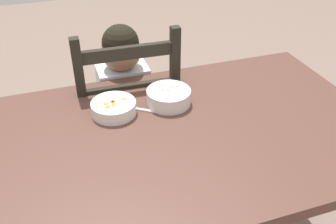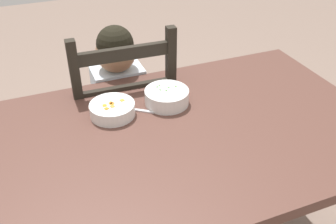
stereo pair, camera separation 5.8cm
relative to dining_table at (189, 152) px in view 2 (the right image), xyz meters
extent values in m
cube|color=#53332A|center=(0.00, 0.00, 0.08)|extent=(1.33, 0.86, 0.04)
cylinder|color=#53332A|center=(-0.59, 0.35, -0.28)|extent=(0.07, 0.07, 0.69)
cylinder|color=#53332A|center=(0.59, 0.35, -0.28)|extent=(0.07, 0.07, 0.69)
cube|color=black|center=(-0.12, 0.53, -0.21)|extent=(0.44, 0.44, 0.02)
cube|color=black|center=(0.08, 0.71, -0.43)|extent=(0.04, 0.04, 0.40)
cube|color=black|center=(-0.30, 0.73, -0.43)|extent=(0.04, 0.04, 0.40)
cube|color=black|center=(0.06, 0.33, -0.43)|extent=(0.04, 0.04, 0.40)
cube|color=black|center=(-0.32, 0.35, -0.43)|extent=(0.04, 0.04, 0.40)
cube|color=black|center=(0.06, 0.33, 0.07)|extent=(0.04, 0.04, 0.54)
cube|color=black|center=(-0.32, 0.35, 0.07)|extent=(0.04, 0.04, 0.54)
cube|color=black|center=(-0.13, 0.34, 0.26)|extent=(0.36, 0.04, 0.05)
cube|color=black|center=(-0.13, 0.34, 0.09)|extent=(0.36, 0.04, 0.05)
cube|color=silver|center=(-0.12, 0.50, -0.04)|extent=(0.22, 0.14, 0.32)
sphere|color=#A57857|center=(-0.12, 0.50, 0.19)|extent=(0.17, 0.17, 0.17)
sphere|color=black|center=(-0.12, 0.50, 0.23)|extent=(0.16, 0.16, 0.16)
cylinder|color=#3F4C72|center=(-0.17, 0.38, -0.42)|extent=(0.07, 0.07, 0.42)
cylinder|color=#3F4C72|center=(-0.06, 0.38, -0.42)|extent=(0.07, 0.07, 0.42)
cylinder|color=silver|center=(-0.25, 0.40, 0.04)|extent=(0.06, 0.24, 0.13)
cylinder|color=silver|center=(0.01, 0.40, 0.04)|extent=(0.06, 0.24, 0.13)
cylinder|color=white|center=(-0.01, 0.18, 0.13)|extent=(0.17, 0.17, 0.06)
cylinder|color=white|center=(-0.01, 0.18, 0.11)|extent=(0.07, 0.07, 0.01)
cylinder|color=#3E8E36|center=(-0.01, 0.18, 0.14)|extent=(0.14, 0.14, 0.03)
sphere|color=#3F8E36|center=(-0.04, 0.19, 0.16)|extent=(0.01, 0.01, 0.01)
sphere|color=#468E30|center=(0.03, 0.19, 0.16)|extent=(0.01, 0.01, 0.01)
sphere|color=green|center=(-0.04, 0.22, 0.16)|extent=(0.01, 0.01, 0.01)
sphere|color=#479140|center=(0.00, 0.20, 0.16)|extent=(0.01, 0.01, 0.01)
sphere|color=#448234|center=(-0.02, 0.18, 0.16)|extent=(0.01, 0.01, 0.01)
sphere|color=#488F36|center=(-0.03, 0.22, 0.16)|extent=(0.01, 0.01, 0.01)
cylinder|color=white|center=(-0.22, 0.18, 0.13)|extent=(0.16, 0.16, 0.05)
cylinder|color=white|center=(-0.22, 0.18, 0.11)|extent=(0.07, 0.07, 0.01)
cylinder|color=orange|center=(-0.22, 0.18, 0.13)|extent=(0.13, 0.13, 0.03)
cube|color=orange|center=(-0.25, 0.16, 0.15)|extent=(0.02, 0.02, 0.01)
cube|color=orange|center=(-0.22, 0.19, 0.15)|extent=(0.02, 0.02, 0.01)
cube|color=orange|center=(-0.25, 0.18, 0.15)|extent=(0.02, 0.02, 0.01)
cube|color=orange|center=(-0.18, 0.19, 0.15)|extent=(0.02, 0.02, 0.01)
cube|color=orange|center=(-0.22, 0.18, 0.15)|extent=(0.02, 0.02, 0.01)
cube|color=orange|center=(-0.22, 0.16, 0.15)|extent=(0.02, 0.02, 0.01)
cube|color=silver|center=(-0.12, 0.16, 0.11)|extent=(0.08, 0.07, 0.00)
ellipsoid|color=silver|center=(-0.17, 0.20, 0.11)|extent=(0.05, 0.05, 0.01)
camera|label=1|loc=(-0.40, -0.96, 0.87)|focal=40.53mm
camera|label=2|loc=(-0.46, -0.94, 0.87)|focal=40.53mm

